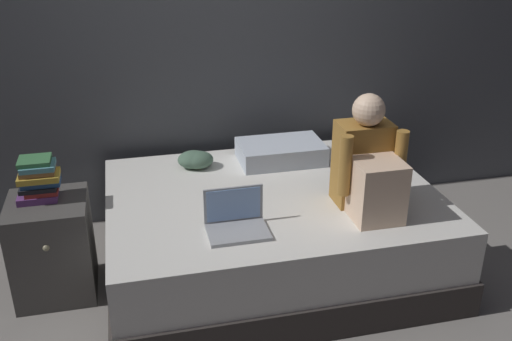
% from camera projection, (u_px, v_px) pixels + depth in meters
% --- Properties ---
extents(ground_plane, '(8.00, 8.00, 0.00)m').
position_uv_depth(ground_plane, '(252.00, 299.00, 3.38)').
color(ground_plane, gray).
extents(wall_back, '(5.60, 0.10, 2.70)m').
position_uv_depth(wall_back, '(211.00, 28.00, 3.88)').
color(wall_back, '#4C4F54').
rests_on(wall_back, ground_plane).
extents(bed, '(2.00, 1.50, 0.53)m').
position_uv_depth(bed, '(272.00, 231.00, 3.58)').
color(bed, '#332D2B').
rests_on(bed, ground_plane).
extents(nightstand, '(0.44, 0.46, 0.59)m').
position_uv_depth(nightstand, '(53.00, 247.00, 3.34)').
color(nightstand, '#474442').
rests_on(nightstand, ground_plane).
extents(person_sitting, '(0.39, 0.44, 0.66)m').
position_uv_depth(person_sitting, '(368.00, 167.00, 3.19)').
color(person_sitting, olive).
rests_on(person_sitting, bed).
extents(laptop, '(0.32, 0.23, 0.22)m').
position_uv_depth(laptop, '(236.00, 221.00, 3.04)').
color(laptop, '#9EA0A5').
rests_on(laptop, bed).
extents(pillow, '(0.56, 0.36, 0.13)m').
position_uv_depth(pillow, '(281.00, 152.00, 3.87)').
color(pillow, silver).
rests_on(pillow, bed).
extents(book_stack, '(0.24, 0.18, 0.24)m').
position_uv_depth(book_stack, '(39.00, 180.00, 3.19)').
color(book_stack, '#703D84').
rests_on(book_stack, nightstand).
extents(clothes_pile, '(0.23, 0.18, 0.11)m').
position_uv_depth(clothes_pile, '(196.00, 160.00, 3.78)').
color(clothes_pile, '#4C6B56').
rests_on(clothes_pile, bed).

